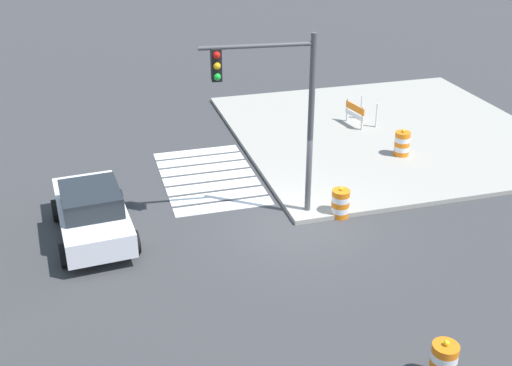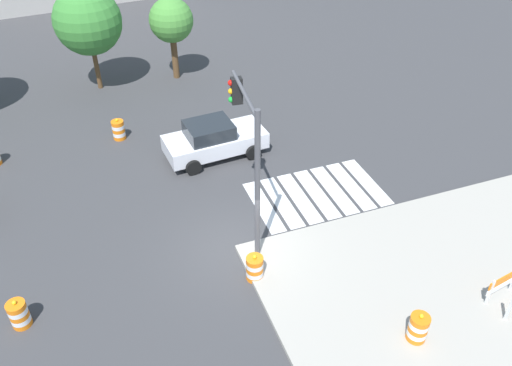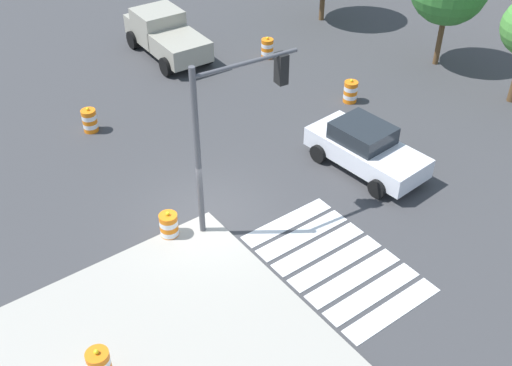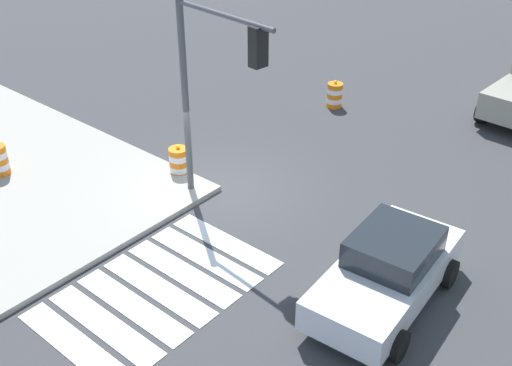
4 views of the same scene
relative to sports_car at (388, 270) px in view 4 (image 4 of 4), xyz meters
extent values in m
plane|color=#38383A|center=(-1.02, -5.85, -0.81)|extent=(120.00, 120.00, 0.00)
cube|color=silver|center=(0.73, -4.05, -0.80)|extent=(0.60, 3.20, 0.02)
cube|color=silver|center=(1.48, -4.05, -0.80)|extent=(0.60, 3.20, 0.02)
cube|color=silver|center=(2.23, -4.05, -0.80)|extent=(0.60, 3.20, 0.02)
cube|color=silver|center=(2.98, -4.05, -0.80)|extent=(0.60, 3.20, 0.02)
cube|color=silver|center=(3.73, -4.05, -0.80)|extent=(0.60, 3.20, 0.02)
cube|color=silver|center=(4.48, -4.05, -0.80)|extent=(0.60, 3.20, 0.02)
cube|color=silver|center=(5.23, -4.05, -0.80)|extent=(0.60, 3.20, 0.02)
cube|color=silver|center=(0.06, 0.00, -0.13)|extent=(4.43, 2.16, 0.70)
cube|color=#1E2328|center=(-0.19, -0.01, 0.52)|extent=(2.02, 1.74, 0.60)
cylinder|color=black|center=(1.33, 1.05, -0.48)|extent=(0.68, 0.29, 0.66)
cylinder|color=black|center=(1.48, -0.84, -0.48)|extent=(0.68, 0.29, 0.66)
cylinder|color=black|center=(-1.36, 0.85, -0.48)|extent=(0.68, 0.29, 0.66)
cylinder|color=black|center=(-1.22, -1.05, -0.48)|extent=(0.68, 0.29, 0.66)
cylinder|color=black|center=(-10.20, -2.05, -0.39)|extent=(0.85, 0.34, 0.84)
cylinder|color=orange|center=(-0.85, -7.36, -0.72)|extent=(0.56, 0.56, 0.18)
cylinder|color=white|center=(-0.85, -7.36, -0.54)|extent=(0.56, 0.56, 0.18)
cylinder|color=orange|center=(-0.85, -7.36, -0.36)|extent=(0.56, 0.56, 0.18)
cylinder|color=white|center=(-0.85, -7.36, -0.18)|extent=(0.56, 0.56, 0.18)
cylinder|color=orange|center=(-0.85, -7.36, 0.00)|extent=(0.56, 0.56, 0.18)
sphere|color=yellow|center=(-0.85, -7.36, 0.15)|extent=(0.12, 0.12, 0.12)
cylinder|color=orange|center=(-7.96, -6.69, -0.72)|extent=(0.56, 0.56, 0.18)
cylinder|color=white|center=(-7.96, -6.69, -0.54)|extent=(0.56, 0.56, 0.18)
cylinder|color=orange|center=(-7.96, -6.69, -0.36)|extent=(0.56, 0.56, 0.18)
cylinder|color=white|center=(-7.96, -6.69, -0.18)|extent=(0.56, 0.56, 0.18)
cylinder|color=orange|center=(-7.96, -6.69, 0.00)|extent=(0.56, 0.56, 0.18)
sphere|color=yellow|center=(-7.96, -6.69, 0.15)|extent=(0.12, 0.12, 0.12)
cylinder|color=orange|center=(2.63, -11.25, -0.57)|extent=(0.56, 0.56, 0.18)
cylinder|color=#4C4C51|center=(-0.42, -6.45, 2.09)|extent=(0.18, 0.18, 5.50)
cylinder|color=#4C4C51|center=(-0.25, -4.86, 4.54)|extent=(0.45, 3.20, 0.12)
cube|color=black|center=(-0.13, -3.74, 4.09)|extent=(0.39, 0.32, 0.90)
sphere|color=red|center=(-0.32, -3.72, 4.39)|extent=(0.20, 0.20, 0.20)
sphere|color=#F2A514|center=(-0.32, -3.72, 4.09)|extent=(0.20, 0.20, 0.20)
sphere|color=green|center=(-0.32, -3.72, 3.79)|extent=(0.20, 0.20, 0.20)
camera|label=1|loc=(-16.68, -0.16, 8.81)|focal=44.57mm
camera|label=2|loc=(-4.86, -18.30, 11.80)|focal=36.38mm
camera|label=3|loc=(12.02, -13.66, 11.98)|focal=43.51mm
camera|label=4|loc=(9.66, 4.49, 8.37)|focal=43.09mm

